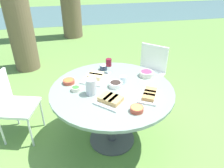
{
  "coord_description": "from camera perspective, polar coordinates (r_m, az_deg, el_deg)",
  "views": [
    {
      "loc": [
        -0.4,
        -2.07,
        2.08
      ],
      "look_at": [
        0.0,
        0.0,
        0.84
      ],
      "focal_mm": 35.0,
      "sensor_mm": 36.0,
      "label": 1
    }
  ],
  "objects": [
    {
      "name": "ground_plane",
      "position": [
        2.96,
        0.0,
        -14.15
      ],
      "size": [
        40.0,
        40.0,
        0.0
      ],
      "primitive_type": "plane",
      "color": "#668E42"
    },
    {
      "name": "river_strip",
      "position": [
        9.63,
        -8.76,
        17.72
      ],
      "size": [
        40.0,
        3.65,
        0.01
      ],
      "color": "#4C706B",
      "rests_on": "ground_plane"
    },
    {
      "name": "dining_table",
      "position": [
        2.53,
        0.0,
        -3.35
      ],
      "size": [
        1.4,
        1.4,
        0.78
      ],
      "color": "#4C4C51",
      "rests_on": "ground_plane"
    },
    {
      "name": "chair_near_left",
      "position": [
        3.53,
        9.97,
        3.84
      ],
      "size": [
        0.61,
        0.61,
        0.89
      ],
      "color": "white",
      "rests_on": "ground_plane"
    },
    {
      "name": "chair_near_right",
      "position": [
        2.97,
        -24.8,
        -4.32
      ],
      "size": [
        0.52,
        0.54,
        0.89
      ],
      "color": "white",
      "rests_on": "ground_plane"
    },
    {
      "name": "water_pitcher",
      "position": [
        2.35,
        -5.47,
        -0.67
      ],
      "size": [
        0.12,
        0.12,
        0.18
      ],
      "color": "silver",
      "rests_on": "dining_table"
    },
    {
      "name": "wine_glass",
      "position": [
        2.74,
        -0.87,
        5.52
      ],
      "size": [
        0.07,
        0.07,
        0.2
      ],
      "color": "silver",
      "rests_on": "dining_table"
    },
    {
      "name": "platter_bread_main",
      "position": [
        2.23,
        -0.34,
        -4.16
      ],
      "size": [
        0.38,
        0.37,
        0.07
      ],
      "color": "white",
      "rests_on": "dining_table"
    },
    {
      "name": "platter_charcuterie",
      "position": [
        2.66,
        -4.46,
        1.79
      ],
      "size": [
        0.37,
        0.38,
        0.07
      ],
      "color": "white",
      "rests_on": "dining_table"
    },
    {
      "name": "platter_sandwich_side",
      "position": [
        2.35,
        9.77,
        -2.84
      ],
      "size": [
        0.31,
        0.35,
        0.06
      ],
      "color": "white",
      "rests_on": "dining_table"
    },
    {
      "name": "bowl_fries",
      "position": [
        2.13,
        6.5,
        -6.49
      ],
      "size": [
        0.13,
        0.13,
        0.05
      ],
      "color": "#B74733",
      "rests_on": "dining_table"
    },
    {
      "name": "bowl_salad",
      "position": [
        2.46,
        -9.46,
        -1.21
      ],
      "size": [
        0.1,
        0.1,
        0.04
      ],
      "color": "beige",
      "rests_on": "dining_table"
    },
    {
      "name": "bowl_olives",
      "position": [
        2.49,
        0.94,
        -0.06
      ],
      "size": [
        0.15,
        0.15,
        0.06
      ],
      "color": "white",
      "rests_on": "dining_table"
    },
    {
      "name": "bowl_dip_red",
      "position": [
        2.75,
        8.95,
        2.75
      ],
      "size": [
        0.17,
        0.17,
        0.06
      ],
      "color": "beige",
      "rests_on": "dining_table"
    },
    {
      "name": "bowl_dip_cream",
      "position": [
        2.88,
        -2.22,
        4.42
      ],
      "size": [
        0.1,
        0.1,
        0.06
      ],
      "color": "#334256",
      "rests_on": "dining_table"
    },
    {
      "name": "bowl_roasted_veg",
      "position": [
        2.62,
        -11.23,
        0.69
      ],
      "size": [
        0.14,
        0.14,
        0.04
      ],
      "color": "#B74733",
      "rests_on": "dining_table"
    },
    {
      "name": "cup_water_near",
      "position": [
        2.57,
        2.94,
        1.19
      ],
      "size": [
        0.08,
        0.08,
        0.08
      ],
      "color": "silver",
      "rests_on": "dining_table"
    }
  ]
}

